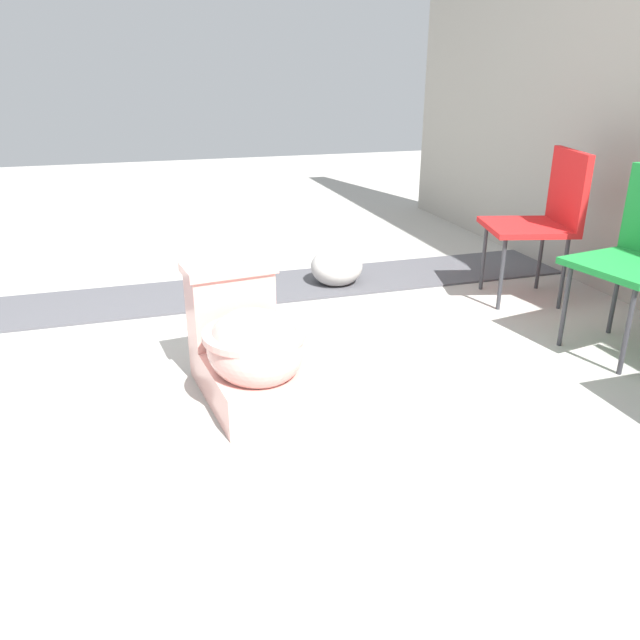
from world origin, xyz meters
name	(u,v)px	position (x,y,z in m)	size (l,w,h in m)	color
ground_plane	(216,382)	(0.00, 0.00, 0.00)	(14.00, 14.00, 0.00)	#A8A59E
gravel_strip	(271,287)	(-1.12, 0.50, 0.01)	(0.56, 8.00, 0.01)	#4C4C51
toilet	(248,347)	(0.17, 0.11, 0.22)	(0.67, 0.45, 0.52)	#E09E93
folding_chair_left	(546,210)	(-0.50, 1.92, 0.51)	(0.54, 0.54, 0.83)	red
boulder_near	(337,267)	(-1.07, 0.90, 0.12)	(0.32, 0.30, 0.23)	#B7B2AD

